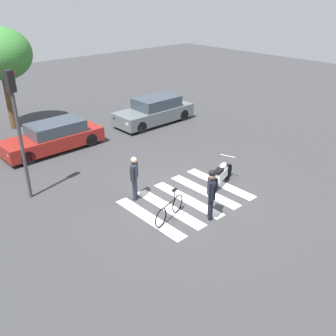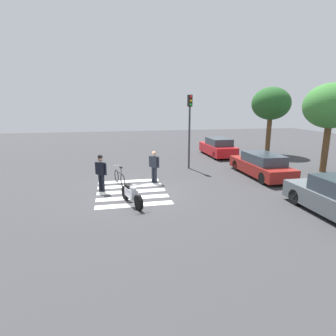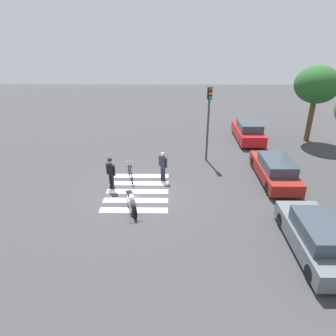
% 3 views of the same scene
% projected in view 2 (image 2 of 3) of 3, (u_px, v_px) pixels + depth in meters
% --- Properties ---
extents(ground_plane, '(60.00, 60.00, 0.00)m').
position_uv_depth(ground_plane, '(131.00, 192.00, 12.88)').
color(ground_plane, '#38383A').
extents(police_motorcycle, '(1.96, 0.87, 1.02)m').
position_uv_depth(police_motorcycle, '(132.00, 194.00, 11.14)').
color(police_motorcycle, black).
rests_on(police_motorcycle, ground_plane).
extents(leaning_bicycle, '(1.63, 0.58, 0.98)m').
position_uv_depth(leaning_bicycle, '(120.00, 177.00, 13.97)').
color(leaning_bicycle, black).
rests_on(leaning_bicycle, ground_plane).
extents(officer_on_foot, '(0.52, 0.47, 1.66)m').
position_uv_depth(officer_on_foot, '(154.00, 165.00, 14.22)').
color(officer_on_foot, '#1E232D').
rests_on(officer_on_foot, ground_plane).
extents(officer_by_motorcycle, '(0.46, 0.53, 1.78)m').
position_uv_depth(officer_by_motorcycle, '(101.00, 170.00, 12.68)').
color(officer_by_motorcycle, black).
rests_on(officer_by_motorcycle, ground_plane).
extents(crosswalk_stripes, '(4.05, 3.20, 0.01)m').
position_uv_depth(crosswalk_stripes, '(131.00, 191.00, 12.88)').
color(crosswalk_stripes, silver).
rests_on(crosswalk_stripes, ground_plane).
extents(car_red_convertible, '(4.09, 1.72, 1.44)m').
position_uv_depth(car_red_convertible, '(218.00, 147.00, 21.60)').
color(car_red_convertible, black).
rests_on(car_red_convertible, ground_plane).
extents(car_maroon_wagon, '(4.62, 1.70, 1.33)m').
position_uv_depth(car_maroon_wagon, '(261.00, 165.00, 15.50)').
color(car_maroon_wagon, black).
rests_on(car_maroon_wagon, ground_plane).
extents(traffic_light_pole, '(0.35, 0.28, 4.58)m').
position_uv_depth(traffic_light_pole, '(190.00, 120.00, 16.87)').
color(traffic_light_pole, '#38383D').
rests_on(traffic_light_pole, ground_plane).
extents(street_tree_near, '(3.01, 3.01, 5.36)m').
position_uv_depth(street_tree_near, '(271.00, 104.00, 21.67)').
color(street_tree_near, brown).
rests_on(street_tree_near, ground_plane).
extents(street_tree_mid, '(3.06, 3.06, 5.23)m').
position_uv_depth(street_tree_mid, '(331.00, 106.00, 15.80)').
color(street_tree_mid, brown).
rests_on(street_tree_mid, ground_plane).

